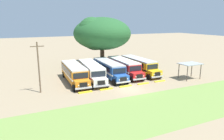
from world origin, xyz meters
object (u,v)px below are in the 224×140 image
Objects in this scene: broad_shade_tree at (100,33)px; utility_pole at (39,66)px; parked_bus_slot_3 at (124,66)px; waiting_shelter at (190,65)px; parked_bus_slot_0 at (74,72)px; parked_bus_slot_2 at (109,68)px; parked_bus_slot_4 at (139,65)px; parked_bus_slot_1 at (91,71)px.

utility_pole is (-14.60, -13.16, -3.33)m from broad_shade_tree.
broad_shade_tree reaches higher than utility_pole.
parked_bus_slot_3 is 3.02× the size of waiting_shelter.
parked_bus_slot_2 is (6.32, 0.19, 0.00)m from parked_bus_slot_0.
utility_pole is at bearing -78.94° from parked_bus_slot_4.
parked_bus_slot_1 is (2.90, -0.18, 0.00)m from parked_bus_slot_0.
parked_bus_slot_3 is 1.54× the size of utility_pole.
parked_bus_slot_2 and parked_bus_slot_3 have the same top height.
waiting_shelter is (18.36, -6.77, 0.87)m from parked_bus_slot_0.
broad_shade_tree is 19.80m from waiting_shelter.
parked_bus_slot_0 is 0.78× the size of broad_shade_tree.
broad_shade_tree is at bearing 42.03° from utility_pole.
parked_bus_slot_1 is 1.01× the size of parked_bus_slot_3.
parked_bus_slot_0 is at bearing 29.14° from utility_pole.
parked_bus_slot_2 is 1.54× the size of utility_pole.
parked_bus_slot_4 is at bearing 91.05° from parked_bus_slot_3.
utility_pole is at bearing -137.97° from broad_shade_tree.
parked_bus_slot_2 is 6.46m from parked_bus_slot_4.
parked_bus_slot_1 is at bearing -120.27° from broad_shade_tree.
parked_bus_slot_1 and parked_bus_slot_4 have the same top height.
utility_pole is at bearing -72.13° from parked_bus_slot_2.
broad_shade_tree is at bearing 119.80° from waiting_shelter.
parked_bus_slot_4 is (3.22, -0.06, 0.00)m from parked_bus_slot_3.
parked_bus_slot_0 is at bearing -86.19° from parked_bus_slot_2.
parked_bus_slot_2 is 11.47m from broad_shade_tree.
parked_bus_slot_0 is 0.99× the size of parked_bus_slot_1.
parked_bus_slot_1 is at bearing -86.14° from parked_bus_slot_4.
broad_shade_tree reaches higher than parked_bus_slot_2.
utility_pole reaches higher than parked_bus_slot_0.
parked_bus_slot_1 and parked_bus_slot_3 have the same top height.
parked_bus_slot_1 reaches higher than waiting_shelter.
broad_shade_tree is at bearing 155.67° from parked_bus_slot_1.
parked_bus_slot_3 reaches higher than waiting_shelter.
utility_pole is at bearing -64.72° from parked_bus_slot_1.
broad_shade_tree reaches higher than parked_bus_slot_1.
parked_bus_slot_1 is 6.70m from parked_bus_slot_3.
parked_bus_slot_2 is at bearing 94.88° from parked_bus_slot_0.
parked_bus_slot_3 is at bearing 97.03° from parked_bus_slot_0.
broad_shade_tree is (5.90, 10.11, 5.53)m from parked_bus_slot_1.
utility_pole reaches higher than parked_bus_slot_1.
parked_bus_slot_1 is at bearing 89.64° from parked_bus_slot_0.
parked_bus_slot_1 is 0.78× the size of broad_shade_tree.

